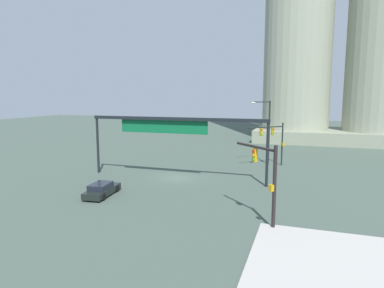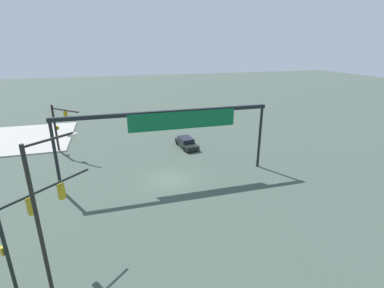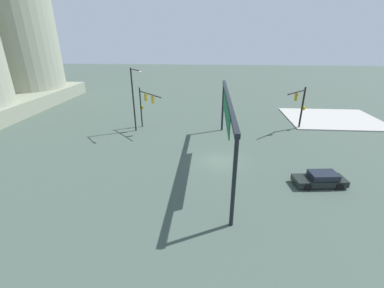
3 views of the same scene
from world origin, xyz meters
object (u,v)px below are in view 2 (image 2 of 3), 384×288
(traffic_signal_near_corner, at_px, (59,123))
(sedan_car_approaching, at_px, (186,143))
(streetlamp_curved_arm, at_px, (43,211))
(traffic_signal_opposite_side, at_px, (30,218))

(traffic_signal_near_corner, bearing_deg, sedan_car_approaching, 35.36)
(traffic_signal_near_corner, bearing_deg, streetlamp_curved_arm, -39.33)
(traffic_signal_near_corner, relative_size, sedan_car_approaching, 1.28)
(traffic_signal_near_corner, distance_m, traffic_signal_opposite_side, 20.84)
(traffic_signal_opposite_side, height_order, sedan_car_approaching, traffic_signal_opposite_side)
(traffic_signal_near_corner, height_order, streetlamp_curved_arm, streetlamp_curved_arm)
(traffic_signal_near_corner, height_order, traffic_signal_opposite_side, traffic_signal_near_corner)
(traffic_signal_opposite_side, xyz_separation_m, sedan_car_approaching, (-13.45, -18.45, -3.31))
(traffic_signal_near_corner, xyz_separation_m, sedan_car_approaching, (-14.90, 2.35, -3.18))
(traffic_signal_opposite_side, bearing_deg, sedan_car_approaching, 10.27)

